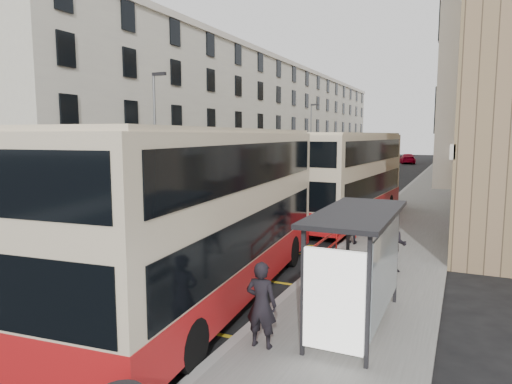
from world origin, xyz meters
The scene contains 20 objects.
ground centered at (0.00, 0.00, 0.00)m, with size 200.00×200.00×0.00m, color black.
pavement_right centered at (8.00, 30.00, 0.07)m, with size 4.00×120.00×0.15m, color slate.
pavement_left centered at (-7.50, 30.00, 0.07)m, with size 3.00×120.00×0.15m, color slate.
kerb_right centered at (6.00, 30.00, 0.07)m, with size 0.25×120.00×0.15m, color gray.
kerb_left centered at (-6.00, 30.00, 0.07)m, with size 0.25×120.00×0.15m, color gray.
road_markings centered at (0.00, 45.00, 0.01)m, with size 10.00×110.00×0.01m, color silver, non-canonical shape.
terrace_left centered at (-13.43, 45.50, 6.52)m, with size 9.18×79.00×13.25m.
bus_shelter centered at (8.34, -0.39, 2.14)m, with size 1.65×4.25×2.70m.
guard_railing centered at (6.25, 5.75, 0.86)m, with size 0.06×6.56×1.01m.
street_lamp_near centered at (-6.35, 12.00, 4.64)m, with size 0.93×0.18×8.00m.
street_lamp_far centered at (-6.35, 42.00, 4.64)m, with size 0.93×0.18×8.00m.
double_decker_front centered at (4.16, 0.49, 2.40)m, with size 3.80×12.03×4.72m.
double_decker_rear centered at (4.97, 13.54, 2.37)m, with size 3.44×11.83×4.66m.
pedestrian_near centered at (6.66, -1.91, 1.06)m, with size 0.67×0.44×1.83m, color black.
pedestrian_mid centered at (8.38, 4.71, 1.03)m, with size 0.86×0.67×1.76m, color black.
pedestrian_far centered at (6.35, 7.92, 0.94)m, with size 0.93×0.39×1.58m, color black.
white_van centered at (-2.73, 35.88, 0.75)m, with size 2.49×5.40×1.50m, color white.
car_silver centered at (-5.20, 55.51, 0.65)m, with size 1.52×3.79×1.29m, color #9B9CA2.
car_dark centered at (-4.70, 72.93, 0.68)m, with size 1.43×4.11×1.35m, color black.
car_red centered at (2.08, 65.70, 0.78)m, with size 2.18×5.35×1.55m, color #A5001A.
Camera 1 is at (10.34, -10.22, 4.56)m, focal length 32.00 mm.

